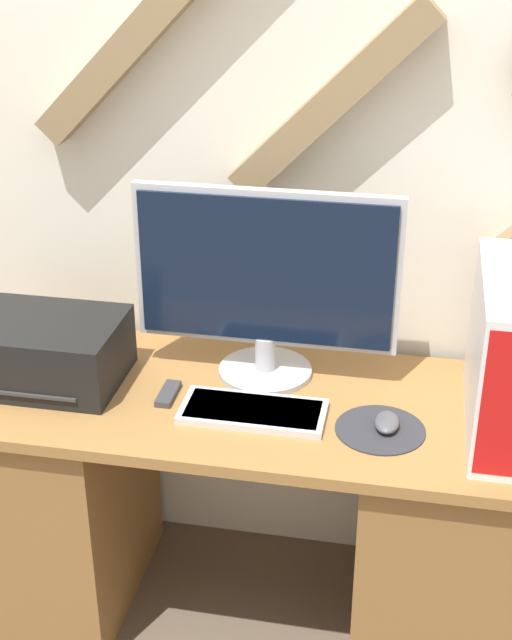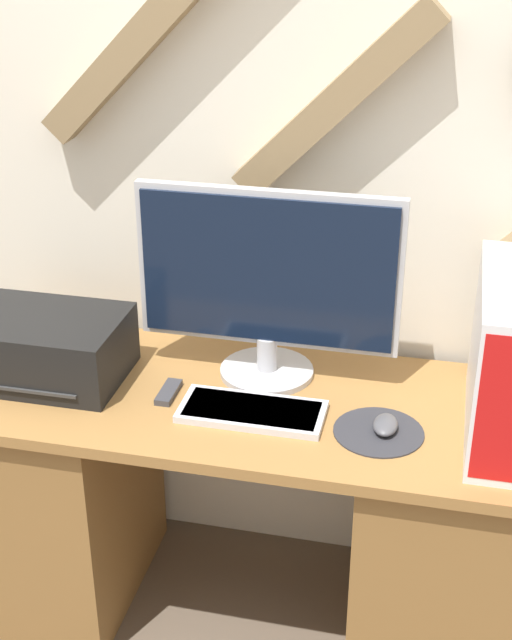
% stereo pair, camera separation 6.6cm
% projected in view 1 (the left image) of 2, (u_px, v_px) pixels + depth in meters
% --- Properties ---
extents(wall_back, '(6.40, 0.19, 2.70)m').
position_uv_depth(wall_back, '(269.00, 110.00, 2.27)').
color(wall_back, silver).
rests_on(wall_back, ground_plane).
extents(desk, '(1.51, 0.60, 0.71)m').
position_uv_depth(desk, '(243.00, 506.00, 2.39)').
color(desk, olive).
rests_on(desk, ground_plane).
extents(monitor, '(0.67, 0.25, 0.50)m').
position_uv_depth(monitor, '(266.00, 279.00, 2.23)').
color(monitor, '#B7B7BC').
rests_on(monitor, desk).
extents(keyboard, '(0.35, 0.16, 0.02)m').
position_uv_depth(keyboard, '(253.00, 411.00, 2.16)').
color(keyboard, silver).
rests_on(keyboard, desk).
extents(mousepad, '(0.21, 0.21, 0.00)m').
position_uv_depth(mousepad, '(380.00, 430.00, 2.10)').
color(mousepad, '#2D2D33').
rests_on(mousepad, desk).
extents(mouse, '(0.06, 0.09, 0.03)m').
position_uv_depth(mouse, '(387.00, 422.00, 2.10)').
color(mouse, '#4C4C51').
rests_on(mouse, mousepad).
extents(printer, '(0.40, 0.29, 0.17)m').
position_uv_depth(printer, '(44.00, 351.00, 2.28)').
color(printer, black).
rests_on(printer, desk).
extents(remote_control, '(0.04, 0.11, 0.02)m').
position_uv_depth(remote_control, '(168.00, 394.00, 2.24)').
color(remote_control, '#38383D').
rests_on(remote_control, desk).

